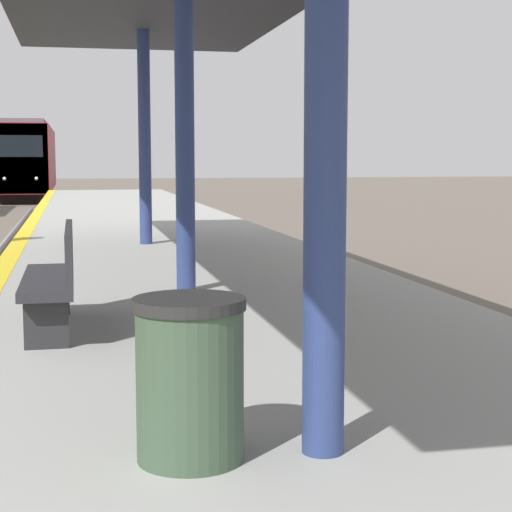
# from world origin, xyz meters

# --- Properties ---
(train) EXTENTS (2.87, 17.38, 4.45)m
(train) POSITION_xyz_m (0.00, 52.67, 2.26)
(train) COLOR black
(train) RESTS_ON ground
(trash_bin) EXTENTS (0.57, 0.57, 0.83)m
(trash_bin) POSITION_xyz_m (3.19, 2.99, 1.34)
(trash_bin) COLOR #384C38
(trash_bin) RESTS_ON platform_right
(bench) EXTENTS (0.44, 1.90, 0.92)m
(bench) POSITION_xyz_m (2.47, 6.50, 1.42)
(bench) COLOR #28282D
(bench) RESTS_ON platform_right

